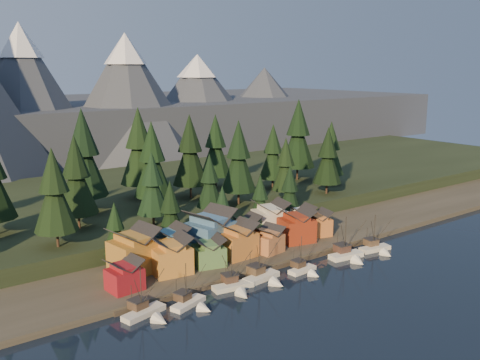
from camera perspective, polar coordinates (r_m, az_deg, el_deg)
ground at (r=125.37m, az=6.98°, el=-11.83°), size 500.00×500.00×0.00m
shore_strip at (r=154.31m, az=-3.40°, el=-6.81°), size 400.00×50.00×1.50m
hillside at (r=195.72m, az=-11.52°, el=-2.28°), size 420.00×100.00×6.00m
dock at (r=136.56m, az=2.13°, el=-9.47°), size 80.00×4.00×1.00m
mountain_ridge at (r=306.29m, az=-22.52°, el=6.52°), size 560.00×190.00×90.00m
boat_0 at (r=114.15m, az=-9.89°, el=-13.20°), size 10.39×10.90×11.55m
boat_1 at (r=117.33m, az=-5.17°, el=-12.41°), size 9.28×9.77×10.65m
boat_2 at (r=124.76m, az=-0.52°, el=-10.79°), size 10.31×10.95×11.37m
boat_3 at (r=129.84m, az=2.66°, el=-9.74°), size 10.43×11.12×12.29m
boat_4 at (r=135.65m, az=6.95°, el=-8.99°), size 8.05×8.66×10.31m
boat_5 at (r=146.54m, az=11.55°, el=-7.34°), size 10.29×10.94×12.72m
boat_6 at (r=154.15m, az=14.48°, el=-6.62°), size 9.74×10.31×11.49m
house_front_0 at (r=123.46m, az=-12.23°, el=-9.77°), size 7.66×7.30×7.14m
house_front_1 at (r=130.95m, az=-7.44°, el=-7.78°), size 10.01×9.70×9.27m
house_front_2 at (r=135.31m, az=-3.38°, el=-7.52°), size 8.96×9.00×7.24m
house_front_3 at (r=140.87m, az=-0.36°, el=-6.25°), size 9.38×8.98×9.20m
house_front_4 at (r=144.64m, az=2.96°, el=-6.26°), size 7.91×8.36×7.02m
house_front_5 at (r=153.21m, az=6.06°, el=-4.76°), size 10.63×10.02×9.43m
house_front_6 at (r=159.81m, az=8.16°, el=-4.49°), size 9.05×8.76×7.49m
house_back_0 at (r=132.43m, az=-11.25°, el=-7.24°), size 11.45×11.11×11.12m
house_back_1 at (r=138.02m, az=-7.49°, el=-6.71°), size 8.62×8.72×9.39m
house_back_2 at (r=143.57m, az=-3.22°, el=-5.33°), size 13.06×12.35×11.86m
house_back_3 at (r=152.10m, az=0.55°, el=-5.14°), size 8.37×7.60×7.88m
house_back_4 at (r=158.79m, az=3.27°, el=-3.97°), size 11.23×10.96×10.12m
house_back_5 at (r=162.51m, az=6.56°, el=-4.06°), size 8.46×8.53×8.03m
tree_hill_2 at (r=139.57m, az=-19.20°, el=-1.34°), size 10.89×10.89×25.36m
tree_hill_3 at (r=153.68m, az=-17.06°, el=0.19°), size 11.31×11.31×26.36m
tree_hill_4 at (r=169.66m, az=-16.33°, el=2.45°), size 13.92×13.92×32.43m
tree_hill_5 at (r=152.23m, az=-9.33°, el=-0.57°), size 9.22×9.22×21.47m
tree_hill_6 at (r=168.19m, az=-9.34°, el=1.90°), size 12.12×12.12×28.24m
tree_hill_7 at (r=159.71m, az=-3.26°, el=-0.28°), size 8.29×8.29×19.30m
tree_hill_8 at (r=182.86m, az=-5.36°, el=2.94°), size 12.44×12.44×28.97m
tree_hill_9 at (r=173.48m, az=-0.16°, el=2.29°), size 11.94×11.94×27.82m
tree_hill_10 at (r=198.21m, az=-2.62°, el=3.45°), size 11.81×11.81×27.51m
tree_hill_11 at (r=180.26m, az=4.88°, el=1.48°), size 9.18×9.18×21.39m
tree_hill_12 at (r=197.08m, az=3.54°, el=2.83°), size 10.32×10.32×24.03m
tree_hill_13 at (r=190.94m, az=9.33°, el=2.38°), size 10.26×10.26×23.90m
tree_hill_14 at (r=212.74m, az=6.21°, el=4.68°), size 13.83×13.83×32.22m
tree_hill_15 at (r=184.69m, az=-10.71°, el=3.28°), size 13.46×13.46×31.35m
tree_hill_17 at (r=206.29m, az=9.65°, el=3.15°), size 10.46×10.46×24.38m
tree_shore_0 at (r=138.77m, az=-13.17°, el=-5.20°), size 6.82×6.82×15.89m
tree_shore_1 at (r=145.03m, az=-7.41°, el=-3.45°), size 8.31×8.31×19.36m
tree_shore_2 at (r=154.27m, az=-1.89°, el=-3.19°), size 6.72×6.72×15.67m
tree_shore_3 at (r=162.20m, az=2.17°, el=-2.11°), size 7.43×7.43×17.31m
tree_shore_4 at (r=169.61m, az=5.32°, el=-1.23°), size 8.09×8.09×18.84m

